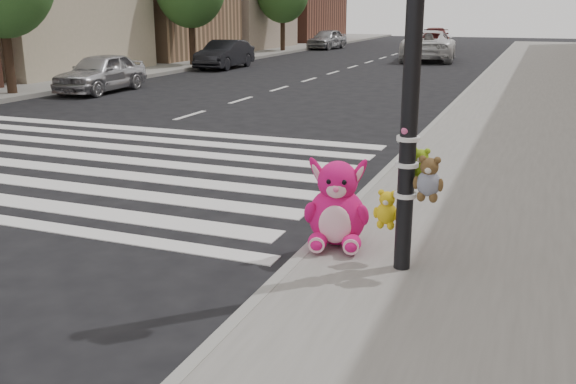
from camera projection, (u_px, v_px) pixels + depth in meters
The scene contains 12 objects.
ground at pixel (68, 314), 5.69m from camera, with size 120.00×120.00×0.00m, color black.
sidewalk_far at pixel (125, 68), 28.31m from camera, with size 6.00×80.00×0.14m, color slate.
curb_edge at pixel (431, 128), 14.07m from camera, with size 0.12×80.00×0.15m, color gray.
crosswalk at pixel (60, 154), 11.92m from camera, with size 11.00×6.00×0.01m, color silver, non-canonical shape.
signal_pole at pixel (412, 104), 5.91m from camera, with size 0.70×0.49×4.00m.
pink_bunny at pixel (337, 209), 6.85m from camera, with size 0.74×0.82×0.98m.
red_teddy at pixel (354, 231), 7.09m from camera, with size 0.13×0.09×0.19m, color #A21021, non-canonical shape.
car_silver_far at pixel (101, 73), 20.57m from camera, with size 1.47×3.64×1.24m, color #AFAFB4.
car_dark_far at pixel (225, 54), 28.69m from camera, with size 1.32×3.79×1.25m, color black.
car_white_near at pixel (429, 46), 32.90m from camera, with size 2.55×5.52×1.54m, color silver.
car_maroon_near at pixel (435, 37), 44.52m from camera, with size 1.87×4.59×1.33m, color #591B19.
car_silver_deep at pixel (327, 39), 42.42m from camera, with size 1.54×3.82×1.30m, color #9D9EA2.
Camera 1 is at (3.71, -4.10, 2.61)m, focal length 40.00 mm.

